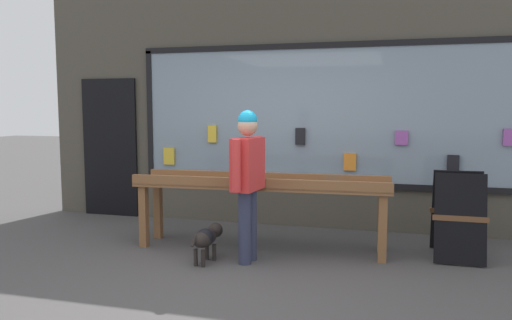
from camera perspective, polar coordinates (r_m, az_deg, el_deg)
name	(u,v)px	position (r m, az deg, el deg)	size (l,w,h in m)	color
ground_plane	(232,279)	(5.02, -2.72, -13.40)	(40.00, 40.00, 0.00)	#474444
shopfront_facade	(285,100)	(7.04, 3.34, 6.88)	(7.28, 0.29, 3.60)	#4C473D
display_table_main	(261,190)	(5.84, 0.56, -3.39)	(3.00, 0.72, 0.88)	brown
person_browsing	(248,175)	(5.32, -0.96, -1.69)	(0.28, 0.65, 1.64)	#2D334C
small_dog	(207,238)	(5.46, -5.67, -8.82)	(0.24, 0.59, 0.39)	black
sandwich_board_sign	(458,215)	(5.98, 22.08, -5.82)	(0.57, 0.66, 0.96)	black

